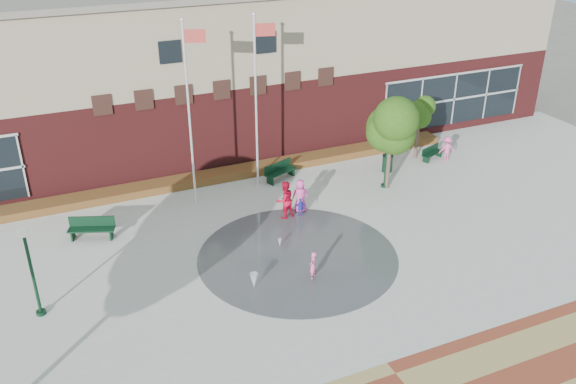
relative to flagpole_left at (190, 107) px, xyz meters
name	(u,v)px	position (x,y,z in m)	size (l,w,h in m)	color
ground	(330,296)	(2.51, -9.40, -4.98)	(120.00, 120.00, 0.00)	#666056
plaza_concrete	(288,245)	(2.51, -5.40, -4.98)	(46.00, 18.00, 0.01)	#A8A8A0
splash_pad	(298,257)	(2.51, -6.40, -4.98)	(8.40, 8.40, 0.01)	#383A3D
library_building	(194,65)	(2.51, 8.08, -0.34)	(44.40, 10.40, 9.20)	#581A1C
flower_bed	(231,177)	(2.51, 2.20, -4.98)	(26.00, 1.20, 0.40)	maroon
flagpole_left	(190,107)	(0.00, 0.00, 0.00)	(1.00, 0.42, 8.95)	white
flagpole_right	(257,94)	(3.58, 0.78, -0.07)	(1.06, 0.34, 8.79)	white
lamp_left	(30,262)	(-7.63, -6.12, -2.70)	(0.39, 0.39, 3.67)	black
lamp_right	(388,146)	(9.40, -2.16, -2.66)	(0.40, 0.40, 3.74)	black
bench_left	(92,232)	(-5.16, -1.39, -4.66)	(2.07, 1.24, 1.01)	black
bench_mid	(280,175)	(4.82, 0.81, -4.67)	(1.96, 1.20, 0.96)	black
bench_right	(432,156)	(13.77, -0.21, -4.73)	(1.60, 0.93, 0.78)	black
trash_can	(387,163)	(10.55, -0.58, -4.49)	(0.59, 0.59, 0.97)	black
tree_mid	(392,124)	(9.46, -2.30, -1.46)	(2.87, 2.87, 4.84)	#443128
tree_small_right	(419,114)	(13.03, 0.37, -2.33)	(2.13, 2.13, 3.64)	#443128
water_jet_a	(254,289)	(0.03, -7.77, -4.98)	(0.33, 0.33, 0.65)	white
water_jet_b	(280,247)	(2.13, -5.38, -4.98)	(0.17, 0.17, 0.38)	white
child_splash	(313,266)	(2.40, -8.06, -4.38)	(0.44, 0.29, 1.21)	#DB5587
adult_red	(285,200)	(3.38, -3.06, -4.05)	(0.90, 0.70, 1.86)	red
adult_pink	(300,196)	(4.31, -2.78, -4.16)	(0.81, 0.52, 1.65)	#D23E95
child_blue	(301,208)	(4.11, -3.25, -4.52)	(0.54, 0.23, 0.93)	#2A2EB9
person_bench	(447,149)	(14.45, -0.58, -4.28)	(0.91, 0.52, 1.41)	#DF4E8B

